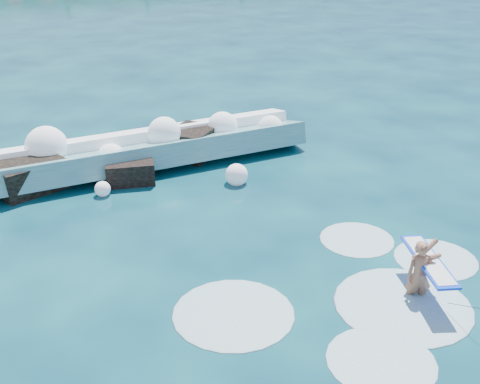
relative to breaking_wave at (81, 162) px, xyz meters
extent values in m
plane|color=#07273B|center=(1.44, -7.90, -0.48)|extent=(200.00, 200.00, 0.00)
cube|color=teal|center=(0.00, -0.16, -0.08)|extent=(15.86, 2.42, 1.32)
cube|color=silver|center=(0.00, 0.64, 0.32)|extent=(15.86, 1.12, 0.62)
cube|color=black|center=(-1.71, -0.40, -0.09)|extent=(2.41, 2.08, 1.11)
cube|color=black|center=(1.29, -1.20, -0.18)|extent=(1.78, 1.53, 0.85)
cube|color=black|center=(3.99, 0.00, -0.06)|extent=(2.18, 2.14, 1.19)
imported|color=#9E644A|center=(5.14, -10.45, 0.07)|extent=(0.72, 0.62, 1.67)
cube|color=#0D3CE8|center=(5.42, -10.40, 0.36)|extent=(1.30, 2.32, 0.06)
cube|color=white|center=(5.42, -10.40, 0.37)|extent=(1.15, 2.11, 0.06)
cylinder|color=black|center=(5.32, -11.65, -0.03)|extent=(0.01, 0.91, 0.43)
sphere|color=white|center=(-0.95, 0.47, 0.53)|extent=(1.38, 1.38, 1.38)
sphere|color=white|center=(0.95, -0.32, 0.09)|extent=(0.95, 0.95, 0.95)
sphere|color=white|center=(2.88, -0.22, 0.62)|extent=(1.13, 1.13, 1.13)
sphere|color=white|center=(5.21, 0.06, 0.41)|extent=(1.11, 1.11, 1.11)
sphere|color=white|center=(6.87, -0.56, 0.31)|extent=(0.93, 0.93, 0.93)
sphere|color=white|center=(0.21, -1.89, -0.26)|extent=(0.49, 0.49, 0.49)
sphere|color=white|center=(4.32, -2.90, -0.19)|extent=(0.73, 0.73, 0.73)
ellipsoid|color=silver|center=(4.65, -10.57, -0.48)|extent=(3.08, 3.08, 0.15)
ellipsoid|color=silver|center=(3.03, -11.83, -0.48)|extent=(2.17, 2.17, 0.11)
ellipsoid|color=silver|center=(6.70, -9.40, -0.48)|extent=(2.09, 2.09, 0.10)
ellipsoid|color=silver|center=(1.14, -9.17, -0.48)|extent=(2.70, 2.70, 0.13)
ellipsoid|color=silver|center=(5.54, -7.68, -0.48)|extent=(1.99, 1.99, 0.10)
camera|label=1|loc=(-3.55, -18.85, 7.37)|focal=45.00mm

